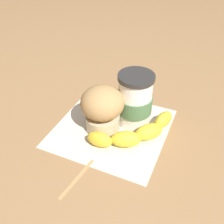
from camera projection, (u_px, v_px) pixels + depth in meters
The scene contains 6 objects.
ground_plane at pixel (112, 128), 0.63m from camera, with size 3.00×3.00×0.00m, color #936D47.
paper_napkin at pixel (112, 128), 0.63m from camera, with size 0.26×0.26×0.00m, color beige.
coffee_cup at pixel (135, 101), 0.61m from camera, with size 0.08×0.08×0.13m.
muffin at pixel (103, 108), 0.59m from camera, with size 0.10×0.10×0.12m.
banana at pixel (136, 133), 0.59m from camera, with size 0.19×0.14×0.04m.
wooden_stirrer at pixel (77, 178), 0.51m from camera, with size 0.11×0.01×0.00m, color tan.
Camera 1 is at (0.38, 0.27, 0.42)m, focal length 42.00 mm.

